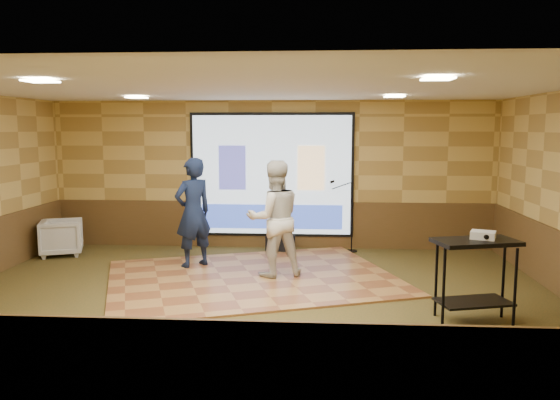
# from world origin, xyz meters

# --- Properties ---
(ground) EXTENTS (9.00, 9.00, 0.00)m
(ground) POSITION_xyz_m (0.00, 0.00, 0.00)
(ground) COLOR #333B1B
(ground) RESTS_ON ground
(room_shell) EXTENTS (9.04, 7.04, 3.02)m
(room_shell) POSITION_xyz_m (0.00, 0.00, 2.09)
(room_shell) COLOR tan
(room_shell) RESTS_ON ground
(wainscot_back) EXTENTS (9.00, 0.04, 0.95)m
(wainscot_back) POSITION_xyz_m (0.00, 3.48, 0.47)
(wainscot_back) COLOR #533C1B
(wainscot_back) RESTS_ON ground
(wainscot_front) EXTENTS (9.00, 0.04, 0.95)m
(wainscot_front) POSITION_xyz_m (0.00, -3.48, 0.47)
(wainscot_front) COLOR #533C1B
(wainscot_front) RESTS_ON ground
(projector_screen) EXTENTS (3.32, 0.06, 2.52)m
(projector_screen) POSITION_xyz_m (0.00, 3.44, 1.47)
(projector_screen) COLOR black
(projector_screen) RESTS_ON room_shell
(downlight_nw) EXTENTS (0.32, 0.32, 0.02)m
(downlight_nw) POSITION_xyz_m (-2.20, 1.80, 2.97)
(downlight_nw) COLOR beige
(downlight_nw) RESTS_ON room_shell
(downlight_ne) EXTENTS (0.32, 0.32, 0.02)m
(downlight_ne) POSITION_xyz_m (2.20, 1.80, 2.97)
(downlight_ne) COLOR beige
(downlight_ne) RESTS_ON room_shell
(downlight_sw) EXTENTS (0.32, 0.32, 0.02)m
(downlight_sw) POSITION_xyz_m (-2.20, -1.50, 2.97)
(downlight_sw) COLOR beige
(downlight_sw) RESTS_ON room_shell
(downlight_se) EXTENTS (0.32, 0.32, 0.02)m
(downlight_se) POSITION_xyz_m (2.20, -1.50, 2.97)
(downlight_se) COLOR beige
(downlight_se) RESTS_ON room_shell
(dance_floor) EXTENTS (5.43, 4.77, 0.03)m
(dance_floor) POSITION_xyz_m (-0.12, 1.08, 0.02)
(dance_floor) COLOR #A8733D
(dance_floor) RESTS_ON ground
(player_left) EXTENTS (0.82, 0.81, 1.91)m
(player_left) POSITION_xyz_m (-1.23, 1.71, 0.99)
(player_left) COLOR #121C39
(player_left) RESTS_ON dance_floor
(player_right) EXTENTS (1.11, 0.99, 1.90)m
(player_right) POSITION_xyz_m (0.23, 1.18, 0.98)
(player_right) COLOR silver
(player_right) RESTS_ON dance_floor
(av_table) EXTENTS (1.01, 0.53, 1.07)m
(av_table) POSITION_xyz_m (2.91, -0.75, 0.77)
(av_table) COLOR black
(av_table) RESTS_ON ground
(projector) EXTENTS (0.36, 0.33, 0.10)m
(projector) POSITION_xyz_m (3.00, -0.69, 1.11)
(projector) COLOR silver
(projector) RESTS_ON av_table
(mic_stand) EXTENTS (0.56, 0.23, 1.44)m
(mic_stand) POSITION_xyz_m (1.56, 3.18, 0.49)
(mic_stand) COLOR black
(mic_stand) RESTS_ON ground
(banquet_chair) EXTENTS (0.98, 0.97, 0.70)m
(banquet_chair) POSITION_xyz_m (-4.00, 2.49, 0.35)
(banquet_chair) COLOR gray
(banquet_chair) RESTS_ON ground
(duffel_bag) EXTENTS (0.58, 0.48, 0.31)m
(duffel_bag) POSITION_xyz_m (0.20, 3.09, 0.16)
(duffel_bag) COLOR black
(duffel_bag) RESTS_ON ground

